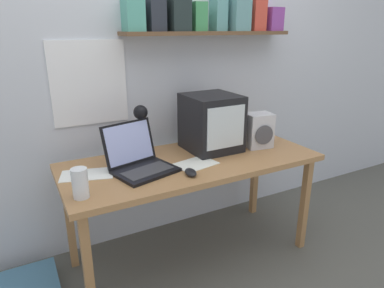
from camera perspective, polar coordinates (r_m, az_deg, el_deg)
The scene contains 11 objects.
ground_plane at distance 2.47m, azimuth 0.00°, elevation -17.97°, with size 12.00×12.00×0.00m, color #58574F.
back_wall at distance 2.40m, azimuth -5.17°, elevation 14.71°, with size 5.60×0.24×2.60m.
corner_desk at distance 2.14m, azimuth 0.00°, elevation -4.11°, with size 1.58×0.67×0.70m.
crt_monitor at distance 2.25m, azimuth 3.25°, elevation 3.60°, with size 0.33×0.35×0.37m.
laptop at distance 1.98m, azimuth -8.94°, elevation -2.41°, with size 0.40×0.39×0.26m.
desk_lamp at distance 2.11m, azimuth -8.55°, elevation 3.60°, with size 0.11×0.15×0.34m.
juice_glass at distance 1.72m, azimuth -18.12°, elevation -6.46°, with size 0.08×0.08×0.15m.
space_heater at distance 2.35m, azimuth 11.09°, elevation 2.21°, with size 0.19×0.16×0.23m.
computer_mouse at distance 1.89m, azimuth -0.23°, elevation -4.75°, with size 0.08×0.11×0.03m.
loose_paper_near_monitor at distance 1.99m, azimuth -17.12°, elevation -4.89°, with size 0.32×0.23×0.00m.
printed_handout at distance 2.05m, azimuth 0.59°, elevation -3.32°, with size 0.27×0.22×0.00m.
Camera 1 is at (-0.93, -1.74, 1.48)m, focal length 32.00 mm.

